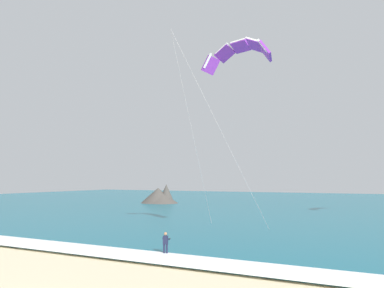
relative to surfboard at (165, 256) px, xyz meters
The scene contains 6 objects.
sea 57.69m from the surfboard, 91.93° to the left, with size 200.00×120.00×0.20m, color #146075.
surf_foam 2.37m from the surfboard, 145.32° to the right, with size 200.00×3.16×0.04m, color white.
surfboard is the anchor object (origin of this frame).
kitesurfer 0.91m from the surfboard, 104.65° to the left, with size 0.61×0.60×1.69m.
kite_primary 19.94m from the surfboard, 75.34° to the left, with size 7.55×10.47×17.47m.
headland_left 53.23m from the surfboard, 121.24° to the left, with size 8.93×7.98×4.25m.
Camera 1 is at (14.94, -8.98, 5.47)m, focal length 33.63 mm.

